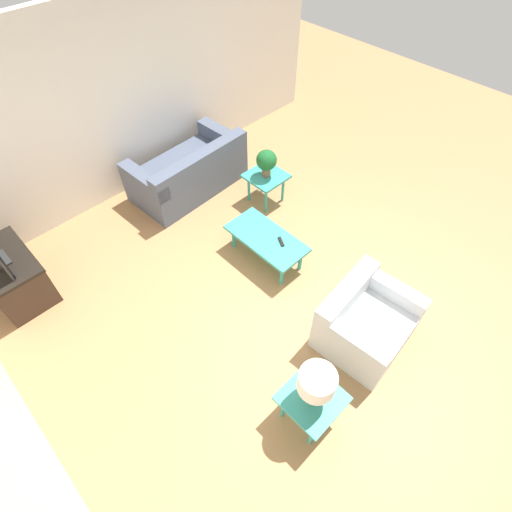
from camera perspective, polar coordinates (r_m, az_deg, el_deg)
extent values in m
plane|color=#A87A4C|center=(5.17, 3.28, -4.23)|extent=(14.00, 14.00, 0.00)
cube|color=white|center=(6.22, -18.38, 20.37)|extent=(0.12, 7.20, 2.70)
cube|color=#4C566B|center=(6.46, -9.69, 11.30)|extent=(1.02, 1.78, 0.45)
cube|color=#4C566B|center=(5.99, -7.85, 12.88)|extent=(0.29, 1.74, 0.35)
cube|color=#4C566B|center=(6.66, -4.91, 16.71)|extent=(0.94, 0.25, 0.23)
cube|color=#4C566B|center=(5.94, -15.75, 10.24)|extent=(0.94, 0.25, 0.23)
cube|color=silver|center=(4.74, 15.42, -9.85)|extent=(0.93, 1.07, 0.43)
cube|color=silver|center=(4.49, 12.89, -5.30)|extent=(0.29, 1.01, 0.30)
cube|color=silver|center=(4.26, 13.40, -11.55)|extent=(0.86, 0.23, 0.19)
cube|color=silver|center=(4.73, 18.74, -4.46)|extent=(0.86, 0.23, 0.19)
cube|color=teal|center=(5.18, 1.50, 2.55)|extent=(1.09, 0.54, 0.04)
cylinder|color=teal|center=(5.23, 6.34, -0.55)|extent=(0.05, 0.05, 0.35)
cylinder|color=teal|center=(5.63, -0.55, 4.53)|extent=(0.05, 0.05, 0.35)
cylinder|color=teal|center=(5.05, 3.68, -2.70)|extent=(0.05, 0.05, 0.35)
cylinder|color=teal|center=(5.47, -3.22, 2.69)|extent=(0.05, 0.05, 0.35)
cube|color=teal|center=(5.97, 1.46, 11.34)|extent=(0.54, 0.54, 0.04)
cylinder|color=teal|center=(6.13, 3.86, 9.53)|extent=(0.04, 0.04, 0.45)
cylinder|color=teal|center=(6.32, 1.41, 11.07)|extent=(0.04, 0.04, 0.45)
cylinder|color=teal|center=(5.93, 1.42, 7.96)|extent=(0.04, 0.04, 0.45)
cylinder|color=teal|center=(6.13, -1.03, 9.59)|extent=(0.04, 0.04, 0.45)
cube|color=teal|center=(3.99, 8.04, -19.49)|extent=(0.54, 0.54, 0.04)
cylinder|color=teal|center=(4.26, 11.35, -20.50)|extent=(0.04, 0.04, 0.45)
cylinder|color=teal|center=(4.31, 7.41, -17.43)|extent=(0.04, 0.04, 0.45)
cylinder|color=teal|center=(4.14, 7.95, -24.02)|extent=(0.04, 0.04, 0.45)
cylinder|color=teal|center=(4.20, 3.93, -20.74)|extent=(0.04, 0.04, 0.45)
cube|color=#38281E|center=(5.69, -31.36, -2.48)|extent=(0.96, 0.59, 0.62)
cube|color=black|center=(5.50, -32.55, -0.62)|extent=(0.98, 0.61, 0.04)
cube|color=#2D2D2D|center=(5.48, -32.68, -0.42)|extent=(0.28, 0.16, 0.02)
cylinder|color=brown|center=(5.92, 1.48, 12.01)|extent=(0.12, 0.12, 0.14)
sphere|color=#195B28|center=(5.80, 1.52, 13.53)|extent=(0.30, 0.30, 0.30)
cylinder|color=#997F4C|center=(3.86, 8.29, -18.70)|extent=(0.12, 0.12, 0.26)
cylinder|color=white|center=(3.64, 8.72, -17.33)|extent=(0.34, 0.34, 0.21)
cube|color=black|center=(5.11, 3.60, 2.07)|extent=(0.16, 0.11, 0.02)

